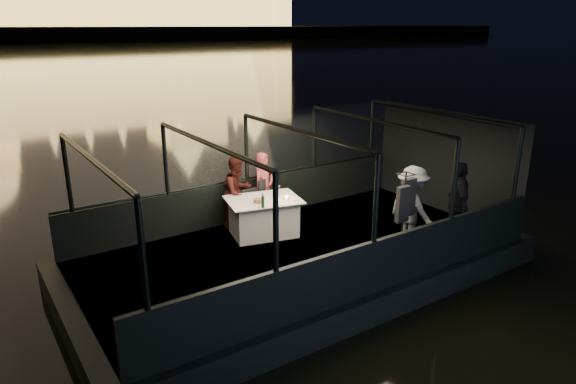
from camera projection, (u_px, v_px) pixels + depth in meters
boat_hull at (299, 273)px, 9.97m from camera, size 8.60×4.40×1.00m
boat_deck at (300, 250)px, 9.82m from camera, size 8.00×4.00×0.04m
gunwale_port at (248, 199)px, 11.26m from camera, size 8.00×0.08×0.90m
gunwale_starboard at (372, 267)px, 8.10m from camera, size 8.00×0.08×0.90m
cabin_glass_port at (246, 148)px, 10.90m from camera, size 8.00×0.02×1.40m
cabin_glass_starboard at (376, 198)px, 7.74m from camera, size 8.00×0.02×1.40m
cabin_roof_glass at (301, 131)px, 9.10m from camera, size 8.00×4.00×0.02m
end_wall_fore at (72, 241)px, 7.35m from camera, size 0.02×4.00×2.30m
end_wall_aft at (445, 162)px, 11.57m from camera, size 0.02×4.00×2.30m
canopy_ribs at (300, 192)px, 9.46m from camera, size 8.00×4.00×2.30m
dining_table_central at (264, 217)px, 10.40m from camera, size 1.65×1.35×0.77m
chair_port_left at (254, 207)px, 10.75m from camera, size 0.39×0.39×0.80m
chair_port_right at (270, 204)px, 10.97m from camera, size 0.58×0.58×0.95m
coat_stand at (403, 213)px, 9.13m from camera, size 0.57×0.52×1.67m
person_woman_coral at (264, 187)px, 11.10m from camera, size 0.62×0.50×1.52m
person_man_maroon at (238, 192)px, 10.76m from camera, size 0.86×0.75×1.52m
passenger_stripe at (412, 206)px, 9.66m from camera, size 0.65×1.08×1.62m
passenger_dark at (457, 203)px, 9.80m from camera, size 0.91×1.04×1.67m
wine_bottle at (263, 200)px, 9.76m from camera, size 0.07×0.07×0.28m
bread_basket at (258, 201)px, 10.06m from camera, size 0.21×0.21×0.08m
amber_candle at (286, 198)px, 10.25m from camera, size 0.06×0.06×0.07m
plate_near at (292, 199)px, 10.25m from camera, size 0.28×0.28×0.01m
plate_far at (256, 202)px, 10.11m from camera, size 0.30×0.30×0.02m
wine_glass_white at (259, 203)px, 9.76m from camera, size 0.07×0.07×0.19m
wine_glass_red at (279, 191)px, 10.48m from camera, size 0.09×0.09×0.21m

